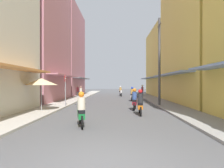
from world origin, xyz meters
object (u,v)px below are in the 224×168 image
Objects in this scene: motorbike_orange at (140,103)px; pedestrian_foreground at (142,90)px; street_sign_no_entry at (65,86)px; pedestrian_midway at (78,91)px; motorbike_white at (121,92)px; motorbike_maroon at (135,100)px; motorbike_green at (81,111)px; motorbike_silver at (132,95)px; vendor_umbrella at (41,82)px; pedestrian_far at (81,92)px; utility_pole at (159,61)px.

pedestrian_foreground is (2.55, 18.86, 0.28)m from motorbike_orange.
street_sign_no_entry is at bearing -118.61° from pedestrian_foreground.
motorbike_white is at bearing 9.52° from pedestrian_midway.
motorbike_orange is at bearing -66.86° from pedestrian_midway.
pedestrian_foreground is 0.66× the size of street_sign_no_entry.
motorbike_white and motorbike_maroon have the same top height.
motorbike_green is 6.40m from motorbike_maroon.
motorbike_orange is 9.89m from motorbike_silver.
vendor_umbrella is at bearing 172.17° from motorbike_orange.
motorbike_maroon is 1.16× the size of pedestrian_far.
motorbike_green is 5.67m from vendor_umbrella.
motorbike_orange is 16.80m from pedestrian_far.
motorbike_maroon is 0.24× the size of utility_pole.
pedestrian_foreground is 20.15m from vendor_umbrella.
motorbike_green is 1.02× the size of pedestrian_foreground.
pedestrian_far is 1.65m from pedestrian_midway.
pedestrian_foreground is 17.15m from street_sign_no_entry.
pedestrian_foreground is 0.76× the size of vendor_umbrella.
pedestrian_foreground is at bearing 82.29° from motorbike_orange.
pedestrian_far is at bearing 128.47° from utility_pole.
pedestrian_foreground is 1.12× the size of pedestrian_far.
motorbike_white is 3.52m from pedestrian_foreground.
street_sign_no_entry reaches higher than motorbike_green.
utility_pole is at bearing 22.99° from vendor_umbrella.
motorbike_orange is at bearing -34.05° from street_sign_no_entry.
motorbike_orange is 1.00× the size of motorbike_white.
pedestrian_foreground is 14.57m from utility_pole.
utility_pole is (2.29, 2.28, 3.12)m from motorbike_maroon.
street_sign_no_entry reaches higher than motorbike_white.
pedestrian_midway is (-7.25, 16.96, 0.12)m from motorbike_orange.
pedestrian_far is (-6.51, 15.49, 0.07)m from motorbike_orange.
pedestrian_foreground reaches higher than pedestrian_midway.
pedestrian_foreground is 0.23× the size of utility_pole.
pedestrian_far is (-3.46, 18.88, 0.07)m from motorbike_green.
motorbike_green is 0.78× the size of vendor_umbrella.
pedestrian_far is at bearing 90.01° from vendor_umbrella.
motorbike_white is 1.16× the size of pedestrian_far.
pedestrian_midway is 0.62× the size of street_sign_no_entry.
motorbike_white reaches higher than pedestrian_far.
motorbike_white is 1.03× the size of pedestrian_foreground.
utility_pole reaches higher than motorbike_silver.
utility_pole is at bearing 56.79° from motorbike_green.
pedestrian_far is 11.74m from street_sign_no_entry.
motorbike_orange is 0.79× the size of vendor_umbrella.
utility_pole is (8.67, 3.68, 1.76)m from vendor_umbrella.
pedestrian_midway is at bearing 113.14° from motorbike_orange.
pedestrian_midway reaches higher than motorbike_green.
street_sign_no_entry is (-5.65, 3.82, 1.01)m from motorbike_orange.
motorbike_silver is at bearing -81.97° from motorbike_white.
utility_pole is (5.22, 7.97, 3.12)m from motorbike_green.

